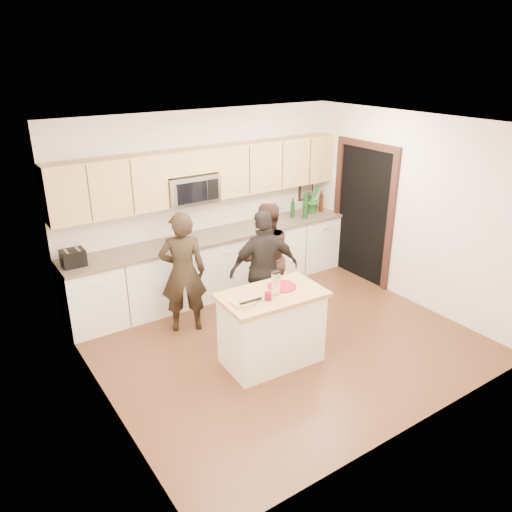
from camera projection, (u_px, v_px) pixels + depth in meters
floor at (282, 340)px, 6.42m from camera, size 4.50×4.50×0.00m
room_shell at (285, 211)px, 5.76m from camera, size 4.52×4.02×2.71m
back_cabinetry at (216, 264)px, 7.53m from camera, size 4.50×0.66×0.94m
upper_cabinetry at (210, 172)px, 7.14m from camera, size 4.50×0.33×0.75m
microwave at (191, 189)px, 7.01m from camera, size 0.76×0.41×0.40m
doorway at (363, 209)px, 7.82m from camera, size 0.06×1.25×2.20m
framed_picture at (306, 189)px, 8.46m from camera, size 0.30×0.03×0.38m
dish_towel at (161, 261)px, 6.77m from camera, size 0.34×0.60×0.48m
island at (272, 327)px, 5.82m from camera, size 1.24×0.76×0.90m
red_plate at (282, 286)px, 5.80m from camera, size 0.34×0.34×0.02m
box_grater at (276, 282)px, 5.56m from camera, size 0.10×0.06×0.27m
drink_glass at (268, 296)px, 5.48m from camera, size 0.08×0.08×0.09m
cutting_board at (243, 303)px, 5.41m from camera, size 0.25×0.20×0.02m
tongs at (251, 301)px, 5.41m from camera, size 0.28×0.04×0.02m
knife at (249, 307)px, 5.30m from camera, size 0.20×0.03×0.01m
toaster at (73, 258)px, 6.24m from camera, size 0.29×0.24×0.21m
bottle_cluster at (309, 203)px, 8.22m from camera, size 0.66×0.34×0.43m
orchid at (313, 199)px, 8.27m from camera, size 0.33×0.31×0.47m
woman_left at (183, 273)px, 6.39m from camera, size 0.70×0.59×1.63m
woman_center at (265, 258)px, 6.92m from camera, size 0.87×0.73×1.58m
woman_right at (264, 269)px, 6.52m from camera, size 1.00×0.61×1.60m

